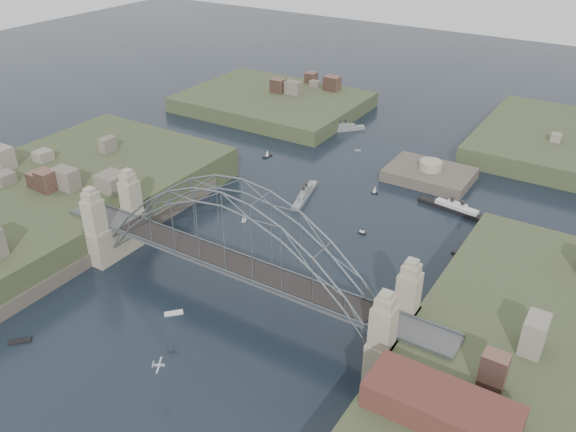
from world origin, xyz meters
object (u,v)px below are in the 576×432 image
Objects in this scene: bridge at (235,246)px; wharf_shed at (441,406)px; fort_island at (429,181)px; naval_cruiser_far at (342,129)px; ocean_liner at (456,210)px; naval_cruiser_near at (305,195)px.

wharf_shed is at bearing -17.65° from bridge.
fort_island is (12.00, 70.00, -12.66)m from bridge.
fort_island is 41.17m from naval_cruiser_far.
wharf_shed reaches higher than naval_cruiser_far.
naval_cruiser_far is 58.58m from ocean_liner.
ocean_liner is at bearing 20.13° from naval_cruiser_near.
bridge is 4.20× the size of wharf_shed.
fort_island is 1.39× the size of naval_cruiser_near.
fort_island is at bearing 131.26° from ocean_liner.
bridge is at bearing -74.74° from naval_cruiser_far.
fort_island is at bearing -27.95° from naval_cruiser_far.
bridge is at bearing -113.13° from ocean_liner.
wharf_shed is at bearing -69.15° from fort_island.
ocean_liner is at bearing -48.74° from fort_island.
naval_cruiser_far is (-36.36, 19.29, 1.12)m from fort_island.
naval_cruiser_far reaches higher than naval_cruiser_near.
wharf_shed is 124.20m from naval_cruiser_far.
wharf_shed is 1.02× the size of ocean_liner.
bridge is 3.82× the size of fort_island.
naval_cruiser_far is at bearing 145.70° from ocean_liner.
bridge is 5.30× the size of naval_cruiser_near.
wharf_shed is (44.00, -14.00, -2.32)m from bridge.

